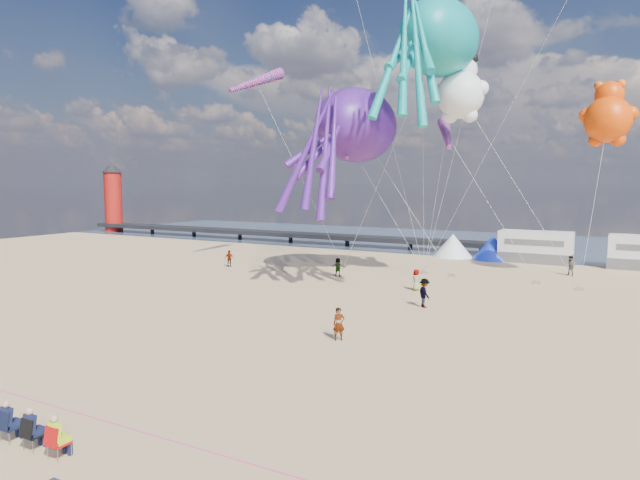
{
  "coord_description": "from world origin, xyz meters",
  "views": [
    {
      "loc": [
        14.09,
        -17.23,
        7.84
      ],
      "look_at": [
        1.26,
        6.0,
        5.05
      ],
      "focal_mm": 32.0,
      "sensor_mm": 36.0,
      "label": 1
    }
  ],
  "objects_px": {
    "tent_white": "(453,245)",
    "sandbag_a": "(343,268)",
    "sandbag_b": "(452,275)",
    "windsock_right": "(349,144)",
    "spectator_row": "(11,420)",
    "lighthouse": "(113,202)",
    "beachgoer_7": "(571,266)",
    "windsock_mid": "(446,134)",
    "kite_teddy_orange": "(608,120)",
    "kite_octopus_teal": "(439,38)",
    "sandbag_c": "(580,289)",
    "beachgoer_4": "(338,267)",
    "standing_person": "(339,324)",
    "beachgoer_3": "(229,259)",
    "kite_panda": "(460,95)",
    "kite_octopus_purple": "(357,125)",
    "tent_blue": "(493,248)",
    "windsock_left": "(256,82)",
    "motorhome_0": "(535,247)",
    "beachgoer_6": "(416,280)",
    "sandbag_d": "(537,282)",
    "sandbag_e": "(424,272)",
    "beachgoer_2": "(424,293)"
  },
  "relations": [
    {
      "from": "tent_white",
      "to": "sandbag_a",
      "type": "distance_m",
      "value": 14.0
    },
    {
      "from": "sandbag_b",
      "to": "windsock_right",
      "type": "relative_size",
      "value": 0.1
    },
    {
      "from": "tent_white",
      "to": "spectator_row",
      "type": "bearing_deg",
      "value": -90.02
    },
    {
      "from": "lighthouse",
      "to": "beachgoer_7",
      "type": "relative_size",
      "value": 5.42
    },
    {
      "from": "windsock_mid",
      "to": "kite_teddy_orange",
      "type": "bearing_deg",
      "value": -5.09
    },
    {
      "from": "sandbag_b",
      "to": "kite_octopus_teal",
      "type": "distance_m",
      "value": 18.43
    },
    {
      "from": "tent_white",
      "to": "sandbag_c",
      "type": "height_order",
      "value": "tent_white"
    },
    {
      "from": "tent_white",
      "to": "kite_teddy_orange",
      "type": "height_order",
      "value": "kite_teddy_orange"
    },
    {
      "from": "beachgoer_4",
      "to": "sandbag_a",
      "type": "xyz_separation_m",
      "value": [
        -1.35,
        3.69,
        -0.65
      ]
    },
    {
      "from": "standing_person",
      "to": "beachgoer_7",
      "type": "xyz_separation_m",
      "value": [
        8.1,
        26.04,
        0.02
      ]
    },
    {
      "from": "beachgoer_3",
      "to": "sandbag_b",
      "type": "height_order",
      "value": "beachgoer_3"
    },
    {
      "from": "kite_panda",
      "to": "lighthouse",
      "type": "bearing_deg",
      "value": 152.59
    },
    {
      "from": "kite_octopus_purple",
      "to": "kite_panda",
      "type": "distance_m",
      "value": 8.46
    },
    {
      "from": "lighthouse",
      "to": "kite_teddy_orange",
      "type": "distance_m",
      "value": 69.78
    },
    {
      "from": "tent_blue",
      "to": "sandbag_b",
      "type": "distance_m",
      "value": 11.92
    },
    {
      "from": "kite_teddy_orange",
      "to": "windsock_right",
      "type": "xyz_separation_m",
      "value": [
        -18.17,
        -6.35,
        -1.59
      ]
    },
    {
      "from": "beachgoer_3",
      "to": "windsock_mid",
      "type": "relative_size",
      "value": 0.26
    },
    {
      "from": "tent_blue",
      "to": "beachgoer_4",
      "type": "distance_m",
      "value": 18.46
    },
    {
      "from": "lighthouse",
      "to": "sandbag_b",
      "type": "relative_size",
      "value": 18.0
    },
    {
      "from": "windsock_left",
      "to": "windsock_mid",
      "type": "relative_size",
      "value": 1.24
    },
    {
      "from": "beachgoer_4",
      "to": "standing_person",
      "type": "bearing_deg",
      "value": 119.39
    },
    {
      "from": "motorhome_0",
      "to": "windsock_left",
      "type": "xyz_separation_m",
      "value": [
        -22.22,
        -14.22,
        15.14
      ]
    },
    {
      "from": "motorhome_0",
      "to": "beachgoer_6",
      "type": "bearing_deg",
      "value": -105.62
    },
    {
      "from": "beachgoer_3",
      "to": "beachgoer_7",
      "type": "distance_m",
      "value": 29.31
    },
    {
      "from": "standing_person",
      "to": "sandbag_b",
      "type": "relative_size",
      "value": 3.24
    },
    {
      "from": "kite_octopus_purple",
      "to": "beachgoer_6",
      "type": "bearing_deg",
      "value": -13.17
    },
    {
      "from": "standing_person",
      "to": "sandbag_c",
      "type": "bearing_deg",
      "value": 25.57
    },
    {
      "from": "beachgoer_6",
      "to": "kite_octopus_purple",
      "type": "height_order",
      "value": "kite_octopus_purple"
    },
    {
      "from": "sandbag_d",
      "to": "windsock_mid",
      "type": "relative_size",
      "value": 0.09
    },
    {
      "from": "spectator_row",
      "to": "beachgoer_6",
      "type": "relative_size",
      "value": 4.0
    },
    {
      "from": "spectator_row",
      "to": "kite_octopus_purple",
      "type": "relative_size",
      "value": 0.49
    },
    {
      "from": "sandbag_e",
      "to": "windsock_mid",
      "type": "xyz_separation_m",
      "value": [
        2.02,
        -1.28,
        11.33
      ]
    },
    {
      "from": "spectator_row",
      "to": "sandbag_c",
      "type": "xyz_separation_m",
      "value": [
        12.98,
        34.14,
        -0.54
      ]
    },
    {
      "from": "sandbag_a",
      "to": "beachgoer_7",
      "type": "bearing_deg",
      "value": 17.55
    },
    {
      "from": "sandbag_b",
      "to": "lighthouse",
      "type": "bearing_deg",
      "value": 164.54
    },
    {
      "from": "motorhome_0",
      "to": "spectator_row",
      "type": "relative_size",
      "value": 1.08
    },
    {
      "from": "beachgoer_2",
      "to": "kite_panda",
      "type": "bearing_deg",
      "value": -41.0
    },
    {
      "from": "standing_person",
      "to": "tent_blue",
      "type": "bearing_deg",
      "value": 50.31
    },
    {
      "from": "kite_octopus_teal",
      "to": "windsock_mid",
      "type": "height_order",
      "value": "kite_octopus_teal"
    },
    {
      "from": "spectator_row",
      "to": "kite_panda",
      "type": "bearing_deg",
      "value": 81.68
    },
    {
      "from": "tent_blue",
      "to": "beachgoer_2",
      "type": "bearing_deg",
      "value": -87.6
    },
    {
      "from": "beachgoer_4",
      "to": "kite_octopus_teal",
      "type": "relative_size",
      "value": 0.13
    },
    {
      "from": "standing_person",
      "to": "windsock_mid",
      "type": "relative_size",
      "value": 0.29
    },
    {
      "from": "sandbag_b",
      "to": "tent_white",
      "type": "bearing_deg",
      "value": 105.52
    },
    {
      "from": "kite_teddy_orange",
      "to": "windsock_right",
      "type": "bearing_deg",
      "value": -171.24
    },
    {
      "from": "spectator_row",
      "to": "beachgoer_4",
      "type": "distance_m",
      "value": 31.53
    },
    {
      "from": "spectator_row",
      "to": "windsock_right",
      "type": "xyz_separation_m",
      "value": [
        -4.12,
        31.54,
        10.07
      ]
    },
    {
      "from": "tent_blue",
      "to": "sandbag_c",
      "type": "xyz_separation_m",
      "value": [
        8.96,
        -13.18,
        -1.09
      ]
    },
    {
      "from": "beachgoer_7",
      "to": "sandbag_e",
      "type": "relative_size",
      "value": 3.32
    },
    {
      "from": "sandbag_c",
      "to": "windsock_mid",
      "type": "height_order",
      "value": "windsock_mid"
    }
  ]
}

